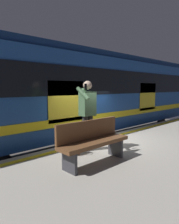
# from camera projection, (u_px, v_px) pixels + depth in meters

# --- Properties ---
(ground_plane) EXTENTS (23.76, 23.76, 0.00)m
(ground_plane) POSITION_uv_depth(u_px,v_px,m) (94.00, 169.00, 6.58)
(ground_plane) COLOR #4C4742
(platform) EXTENTS (15.14, 5.13, 1.03)m
(platform) POSITION_uv_depth(u_px,v_px,m) (173.00, 180.00, 4.69)
(platform) COLOR #9E998E
(platform) RESTS_ON ground
(safety_line) EXTENTS (14.83, 0.16, 0.01)m
(safety_line) POSITION_uv_depth(u_px,v_px,m) (101.00, 140.00, 6.25)
(safety_line) COLOR yellow
(safety_line) RESTS_ON platform
(track_rail_near) EXTENTS (19.68, 0.08, 0.16)m
(track_rail_near) POSITION_uv_depth(u_px,v_px,m) (71.00, 158.00, 7.44)
(track_rail_near) COLOR slate
(track_rail_near) RESTS_ON ground
(track_rail_far) EXTENTS (19.68, 0.08, 0.16)m
(track_rail_far) POSITION_uv_depth(u_px,v_px,m) (50.00, 149.00, 8.46)
(track_rail_far) COLOR slate
(track_rail_far) RESTS_ON ground
(train_carriage) EXTENTS (13.48, 2.86, 3.82)m
(train_carriage) POSITION_uv_depth(u_px,v_px,m) (90.00, 92.00, 8.79)
(train_carriage) COLOR #1E478C
(train_carriage) RESTS_ON ground
(passenger) EXTENTS (0.57, 0.55, 1.76)m
(passenger) POSITION_uv_depth(u_px,v_px,m) (87.00, 110.00, 5.11)
(passenger) COLOR #262628
(passenger) RESTS_ON platform
(handbag) EXTENTS (0.30, 0.28, 0.43)m
(handbag) POSITION_uv_depth(u_px,v_px,m) (73.00, 147.00, 4.82)
(handbag) COLOR #59331E
(handbag) RESTS_ON platform
(bench) EXTENTS (1.71, 0.44, 0.90)m
(bench) POSITION_uv_depth(u_px,v_px,m) (93.00, 140.00, 4.29)
(bench) COLOR brown
(bench) RESTS_ON platform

